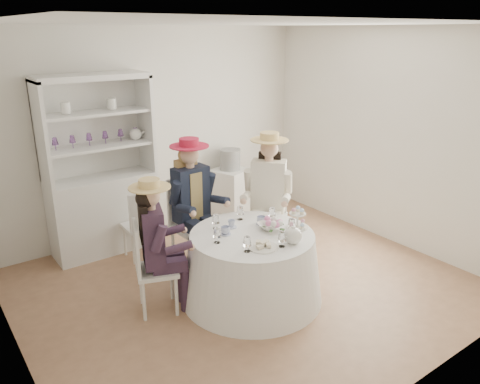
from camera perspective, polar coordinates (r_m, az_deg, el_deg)
ground at (r=5.22m, az=0.66°, el=-11.24°), size 4.50×4.50×0.00m
ceiling at (r=4.50m, az=0.80°, el=19.88°), size 4.50×4.50×0.00m
wall_back at (r=6.35m, az=-10.26°, el=7.12°), size 4.50×0.00×4.50m
wall_front at (r=3.40m, az=21.47°, el=-4.62°), size 4.50×0.00×4.50m
wall_left at (r=3.85m, az=-27.16°, el=-2.68°), size 0.00×4.50×4.50m
wall_right at (r=6.26m, az=17.53°, el=6.36°), size 0.00×4.50×4.50m
tea_table at (r=4.84m, az=1.45°, el=-9.04°), size 1.45×1.45×0.72m
hutch at (r=5.97m, az=-16.44°, el=0.11°), size 1.48×0.98×2.18m
side_table at (r=6.91m, az=-1.18°, el=-0.10°), size 0.60×0.60×0.72m
hatbox at (r=6.76m, az=-1.21°, el=3.99°), size 0.36×0.36×0.30m
guest_left at (r=4.52m, az=-10.27°, el=-5.64°), size 0.56×0.52×1.37m
guest_mid at (r=5.29m, az=-5.86°, el=-0.56°), size 0.56×0.58×1.53m
guest_right at (r=5.50m, az=3.44°, el=0.32°), size 0.66×0.65×1.54m
spare_chair at (r=5.70m, az=-11.98°, el=-3.69°), size 0.38×0.38×0.88m
teacup_a at (r=4.65m, az=-1.78°, el=-4.77°), size 0.12×0.12×0.08m
teacup_b at (r=4.81m, az=-1.05°, el=-3.94°), size 0.09×0.09×0.07m
teacup_c at (r=4.90m, az=2.61°, el=-3.51°), size 0.12×0.12×0.08m
flower_bowl at (r=4.79m, az=3.52°, el=-4.24°), size 0.25×0.25×0.05m
flower_arrangement at (r=4.72m, az=4.11°, el=-3.85°), size 0.18×0.18×0.07m
table_teapot at (r=4.49m, az=6.51°, el=-5.31°), size 0.24×0.17×0.18m
sandwich_plate at (r=4.40m, az=2.82°, el=-6.61°), size 0.28×0.28×0.06m
cupcake_stand at (r=4.83m, az=7.01°, el=-3.45°), size 0.23×0.23×0.21m
stemware_set at (r=4.65m, az=1.50°, el=-4.29°), size 0.84×0.85×0.15m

